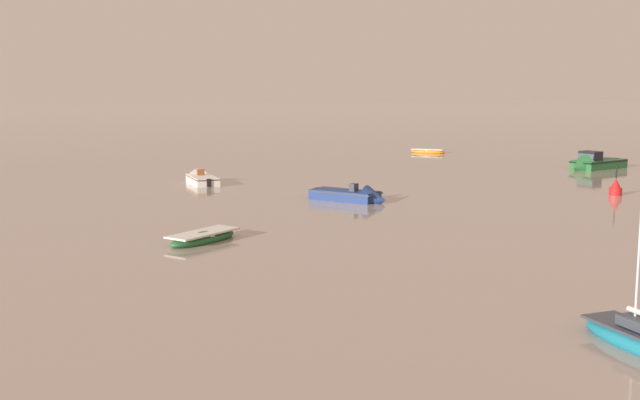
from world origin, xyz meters
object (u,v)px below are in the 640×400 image
at_px(rowboat_moored_1, 428,151).
at_px(motorboat_moored_4, 355,197).
at_px(channel_buoy, 616,189).
at_px(motorboat_moored_1, 592,165).
at_px(rowboat_moored_4, 203,238).
at_px(motorboat_moored_3, 200,180).

distance_m(rowboat_moored_1, motorboat_moored_4, 39.60).
bearing_deg(channel_buoy, rowboat_moored_1, 82.01).
bearing_deg(motorboat_moored_4, motorboat_moored_1, 73.76).
bearing_deg(rowboat_moored_1, channel_buoy, 125.76).
relative_size(rowboat_moored_4, motorboat_moored_4, 0.80).
relative_size(rowboat_moored_1, motorboat_moored_3, 0.75).
bearing_deg(rowboat_moored_4, motorboat_moored_4, 3.02).
xyz_separation_m(rowboat_moored_1, motorboat_moored_4, (-23.70, -31.73, 0.09)).
xyz_separation_m(rowboat_moored_1, channel_buoy, (-5.06, -36.02, 0.29)).
distance_m(rowboat_moored_4, channel_buoy, 32.00).
height_order(motorboat_moored_3, channel_buoy, channel_buoy).
xyz_separation_m(rowboat_moored_1, rowboat_moored_4, (-36.58, -41.48, 0.01)).
distance_m(motorboat_moored_1, channel_buoy, 18.15).
distance_m(motorboat_moored_4, channel_buoy, 19.13).
height_order(rowboat_moored_4, motorboat_moored_3, motorboat_moored_3).
distance_m(rowboat_moored_1, motorboat_moored_1, 22.04).
height_order(rowboat_moored_1, motorboat_moored_1, motorboat_moored_1).
xyz_separation_m(motorboat_moored_3, motorboat_moored_4, (7.54, -13.81, 0.02)).
bearing_deg(motorboat_moored_1, motorboat_moored_4, 5.76).
distance_m(rowboat_moored_4, motorboat_moored_3, 24.16).
bearing_deg(motorboat_moored_4, rowboat_moored_1, 107.43).
bearing_deg(rowboat_moored_1, motorboat_moored_1, 148.44).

